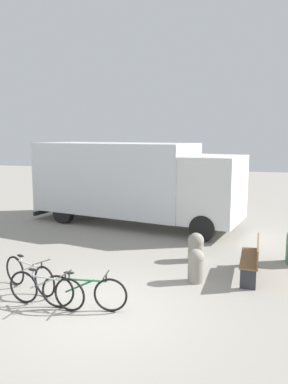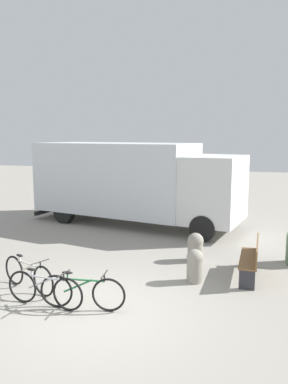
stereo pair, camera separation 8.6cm
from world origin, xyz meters
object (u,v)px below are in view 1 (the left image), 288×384
Objects in this scene: delivery_truck at (133,180)px; bollard_near_bench at (196,264)px; bollard_far_bench at (196,246)px; bicycle_far at (84,292)px; bicycle_middle at (46,290)px; park_bench at (253,257)px; bicycle_near at (29,275)px.

bollard_near_bench is (3.14, -5.14, -1.27)m from delivery_truck.
bollard_near_bench is 1.01× the size of bollard_far_bench.
bollard_near_bench reaches higher than bicycle_far.
bicycle_middle and bicycle_far have the same top height.
delivery_truck reaches higher than park_bench.
bicycle_far is 2.23× the size of bollard_far_bench.
bollard_near_bench is at bearing 39.83° from bicycle_far.
bollard_near_bench is at bearing -82.00° from bollard_far_bench.
delivery_truck is 6.76m from bicycle_near.
delivery_truck is 4.81× the size of bicycle_middle.
bicycle_middle is 2.22× the size of bollard_near_bench.
bicycle_near and bicycle_far have the same top height.
bollard_far_bench is at bearing 98.00° from bollard_near_bench.
bicycle_near is 2.10× the size of bollard_far_bench.
park_bench is at bearing 28.17° from bollard_near_bench.
bicycle_middle is at bearing -124.48° from bollard_far_bench.
bollard_near_bench is at bearing 45.13° from bicycle_near.
bicycle_middle is 1.00× the size of bicycle_far.
park_bench is 2.20× the size of bollard_far_bench.
bicycle_far is at bearing -69.03° from delivery_truck.
park_bench is 4.12m from bicycle_far.
bicycle_near is (-4.67, -2.15, -0.13)m from park_bench.
bollard_far_bench is (1.68, 3.46, 0.05)m from bicycle_far.
bicycle_far is at bearing 3.24° from bicycle_near.
bollard_far_bench is at bearing 62.70° from park_bench.
bicycle_middle is at bearing -179.63° from bicycle_far.
bollard_far_bench is (-0.21, 1.47, -0.01)m from bollard_near_bench.
bicycle_near is 4.36m from bollard_far_bench.
bollard_far_bench is (2.94, -3.67, -1.28)m from delivery_truck.
bicycle_near is 0.94× the size of bicycle_middle.
bicycle_near is at bearing -137.34° from bollard_far_bench.
bicycle_far is at bearing 131.64° from park_bench.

